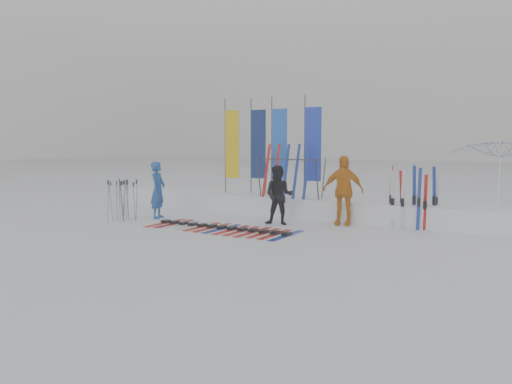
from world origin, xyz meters
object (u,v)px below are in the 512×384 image
Objects in this scene: ski_rack at (291,172)px; ski_row at (222,228)px; person_black at (279,195)px; person_blue at (158,190)px; tent_canopy at (498,182)px; person_yellow at (343,190)px.

ski_row is at bearing -100.04° from ski_rack.
person_blue is at bearing 177.38° from person_black.
ski_rack is (-5.71, -1.29, 0.16)m from tent_canopy.
ski_rack is (3.31, 2.37, 0.52)m from person_blue.
tent_canopy is at bearing 12.76° from ski_rack.
ski_row is at bearing -122.53° from person_blue.
tent_canopy is 1.34× the size of ski_rack.
person_black is 1.88m from ski_row.
person_black is 1.79m from person_yellow.
person_blue is 3.84m from person_black.
person_blue is at bearing -157.90° from tent_canopy.
tent_canopy is 0.67× the size of ski_row.
person_black is 0.41× the size of ski_row.
person_yellow is 0.48× the size of ski_row.
person_yellow is at bearing -151.90° from tent_canopy.
ski_row is at bearing -146.56° from person_yellow.
tent_canopy is (3.72, 1.99, 0.26)m from person_yellow.
tent_canopy is (5.26, 2.90, 0.40)m from person_black.
person_black is 1.76m from ski_rack.
tent_canopy reaches higher than ski_rack.
person_yellow is (5.30, 1.68, 0.11)m from person_blue.
tent_canopy is at bearing 34.49° from ski_row.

